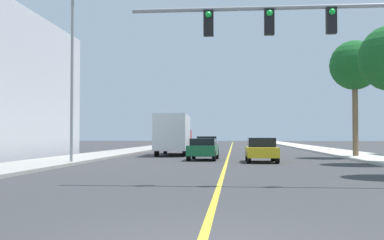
{
  "coord_description": "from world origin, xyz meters",
  "views": [
    {
      "loc": [
        0.48,
        -6.63,
        1.55
      ],
      "look_at": [
        -1.61,
        16.53,
        2.32
      ],
      "focal_mm": 44.38,
      "sensor_mm": 36.0,
      "label": 1
    }
  ],
  "objects_px": {
    "street_lamp": "(72,69)",
    "car_gray": "(207,146)",
    "traffic_signal_mast": "(358,37)",
    "palm_far": "(355,66)",
    "car_yellow": "(261,150)",
    "delivery_truck": "(174,134)",
    "car_green": "(203,149)"
  },
  "relations": [
    {
      "from": "street_lamp",
      "to": "car_gray",
      "type": "distance_m",
      "value": 14.47
    },
    {
      "from": "traffic_signal_mast",
      "to": "palm_far",
      "type": "bearing_deg",
      "value": 76.41
    },
    {
      "from": "traffic_signal_mast",
      "to": "car_gray",
      "type": "xyz_separation_m",
      "value": [
        -6.06,
        21.92,
        -3.89
      ]
    },
    {
      "from": "traffic_signal_mast",
      "to": "car_yellow",
      "type": "relative_size",
      "value": 2.93
    },
    {
      "from": "car_yellow",
      "to": "delivery_truck",
      "type": "xyz_separation_m",
      "value": [
        -6.43,
        9.58,
        0.97
      ]
    },
    {
      "from": "traffic_signal_mast",
      "to": "car_yellow",
      "type": "distance_m",
      "value": 13.57
    },
    {
      "from": "palm_far",
      "to": "car_green",
      "type": "xyz_separation_m",
      "value": [
        -10.45,
        -3.9,
        -5.73
      ]
    },
    {
      "from": "street_lamp",
      "to": "palm_far",
      "type": "xyz_separation_m",
      "value": [
        17.33,
        9.01,
        1.26
      ]
    },
    {
      "from": "street_lamp",
      "to": "car_green",
      "type": "xyz_separation_m",
      "value": [
        6.88,
        5.11,
        -4.46
      ]
    },
    {
      "from": "car_gray",
      "to": "delivery_truck",
      "type": "height_order",
      "value": "delivery_truck"
    },
    {
      "from": "car_gray",
      "to": "traffic_signal_mast",
      "type": "bearing_deg",
      "value": -75.56
    },
    {
      "from": "car_yellow",
      "to": "car_gray",
      "type": "bearing_deg",
      "value": 111.71
    },
    {
      "from": "car_yellow",
      "to": "car_green",
      "type": "distance_m",
      "value": 4.2
    },
    {
      "from": "palm_far",
      "to": "delivery_truck",
      "type": "bearing_deg",
      "value": 165.46
    },
    {
      "from": "car_green",
      "to": "delivery_truck",
      "type": "height_order",
      "value": "delivery_truck"
    },
    {
      "from": "traffic_signal_mast",
      "to": "car_green",
      "type": "relative_size",
      "value": 2.83
    },
    {
      "from": "car_yellow",
      "to": "car_green",
      "type": "xyz_separation_m",
      "value": [
        -3.56,
        2.23,
        0.01
      ]
    },
    {
      "from": "car_yellow",
      "to": "delivery_truck",
      "type": "relative_size",
      "value": 0.44
    },
    {
      "from": "car_yellow",
      "to": "palm_far",
      "type": "bearing_deg",
      "value": 41.14
    },
    {
      "from": "traffic_signal_mast",
      "to": "car_yellow",
      "type": "xyz_separation_m",
      "value": [
        -2.32,
        12.77,
        -3.93
      ]
    },
    {
      "from": "car_gray",
      "to": "delivery_truck",
      "type": "bearing_deg",
      "value": 169.83
    },
    {
      "from": "palm_far",
      "to": "car_gray",
      "type": "relative_size",
      "value": 2.07
    },
    {
      "from": "car_yellow",
      "to": "car_green",
      "type": "height_order",
      "value": "car_yellow"
    },
    {
      "from": "street_lamp",
      "to": "delivery_truck",
      "type": "height_order",
      "value": "street_lamp"
    },
    {
      "from": "palm_far",
      "to": "car_green",
      "type": "distance_m",
      "value": 12.54
    },
    {
      "from": "palm_far",
      "to": "delivery_truck",
      "type": "height_order",
      "value": "palm_far"
    },
    {
      "from": "traffic_signal_mast",
      "to": "palm_far",
      "type": "height_order",
      "value": "palm_far"
    },
    {
      "from": "street_lamp",
      "to": "delivery_truck",
      "type": "distance_m",
      "value": 13.55
    },
    {
      "from": "traffic_signal_mast",
      "to": "car_green",
      "type": "xyz_separation_m",
      "value": [
        -5.88,
        15.0,
        -3.92
      ]
    },
    {
      "from": "car_yellow",
      "to": "traffic_signal_mast",
      "type": "bearing_deg",
      "value": -80.2
    },
    {
      "from": "street_lamp",
      "to": "delivery_truck",
      "type": "bearing_deg",
      "value": 72.19
    },
    {
      "from": "car_green",
      "to": "palm_far",
      "type": "bearing_deg",
      "value": 21.93
    }
  ]
}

